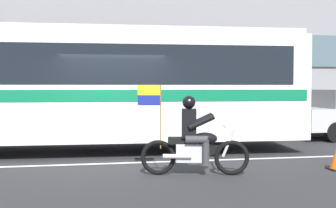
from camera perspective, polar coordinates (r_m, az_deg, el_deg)
name	(u,v)px	position (r m, az deg, el deg)	size (l,w,h in m)	color
ground_plane	(113,159)	(10.06, -7.64, -7.57)	(60.00, 60.00, 0.00)	#2B2B2D
sidewalk_curb	(107,132)	(15.10, -8.46, -3.94)	(28.00, 3.80, 0.15)	gray
lane_center_stripe	(114,163)	(9.47, -7.49, -8.17)	(26.60, 0.14, 0.01)	silver
office_building_facade	(105,14)	(17.55, -8.77, 12.32)	(28.00, 0.89, 9.52)	gray
transit_bus	(69,81)	(11.11, -13.62, 3.09)	(12.36, 3.07, 3.22)	white
motorcycle_with_rider	(194,141)	(8.10, 3.59, -5.21)	(2.16, 0.72, 1.78)	black
fire_hydrant	(144,123)	(13.94, -3.37, -2.61)	(0.22, 0.30, 0.75)	#4C8C3F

